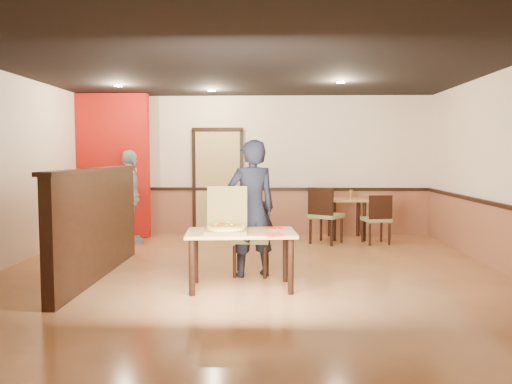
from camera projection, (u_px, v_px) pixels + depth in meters
floor at (250, 274)px, 6.75m from camera, size 7.00×7.00×0.00m
ceiling at (250, 64)px, 6.54m from camera, size 7.00×7.00×0.00m
wall_back at (257, 165)px, 10.13m from camera, size 7.00×0.00×7.00m
wainscot_back at (257, 212)px, 10.17m from camera, size 7.00×0.04×0.90m
chair_rail_back at (257, 189)px, 10.12m from camera, size 7.00×0.06×0.06m
wainscot_right at (511, 243)px, 6.61m from camera, size 0.04×7.00×0.90m
chair_rail_right at (511, 208)px, 6.57m from camera, size 0.06×7.00×0.06m
back_door at (218, 182)px, 10.14m from camera, size 0.90×0.06×2.10m
booth_partition at (97, 222)px, 6.56m from camera, size 0.20×3.10×1.44m
red_accent_panel at (108, 166)px, 9.72m from camera, size 1.60×0.20×2.78m
spot_a at (118, 86)px, 8.41m from camera, size 0.14×0.14×0.02m
spot_b at (212, 91)px, 9.06m from camera, size 0.14×0.14×0.02m
spot_c at (341, 82)px, 7.99m from camera, size 0.14×0.14×0.02m
main_table at (241, 240)px, 6.01m from camera, size 1.36×0.84×0.70m
diner_chair at (252, 234)px, 6.78m from camera, size 0.52×0.52×0.98m
side_chair_left at (324, 213)px, 9.00m from camera, size 0.70×0.70×1.03m
side_chair_right at (377, 217)px, 8.97m from camera, size 0.52×0.52×0.90m
side_table at (347, 208)px, 9.59m from camera, size 0.75×0.75×0.78m
diner at (251, 208)px, 6.60m from camera, size 0.77×0.63×1.81m
passerby at (130, 197)px, 9.07m from camera, size 0.79×1.08×1.70m
pizza_box at (226, 226)px, 5.99m from camera, size 0.52×0.61×0.53m
pizza at (226, 228)px, 5.94m from camera, size 0.59×0.59×0.03m
napkin_near at (274, 235)px, 5.74m from camera, size 0.26×0.26×0.01m
napkin_far at (274, 228)px, 6.24m from camera, size 0.27×0.27×0.01m
condiment at (351, 194)px, 9.55m from camera, size 0.07×0.07×0.17m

